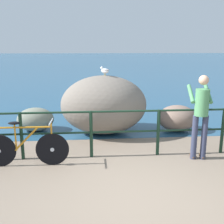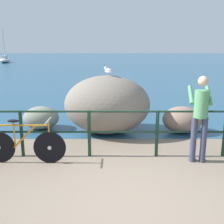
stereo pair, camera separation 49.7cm
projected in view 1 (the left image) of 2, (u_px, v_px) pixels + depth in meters
name	position (u px, v px, depth m)	size (l,w,h in m)	color
ground_plane	(98.00, 74.00, 23.69)	(120.00, 120.00, 0.10)	#756656
sea_surface	(93.00, 59.00, 50.62)	(120.00, 90.00, 0.01)	navy
promenade_railing	(125.00, 128.00, 5.81)	(7.35, 0.07, 1.02)	black
bicycle	(26.00, 147.00, 5.37)	(1.70, 0.48, 0.92)	black
person_at_railing	(201.00, 113.00, 5.58)	(0.51, 0.66, 1.78)	#333851
breakwater_boulder_main	(104.00, 105.00, 7.36)	(2.32, 1.80, 1.58)	slate
breakwater_boulder_left	(35.00, 119.00, 7.64)	(1.02, 0.83, 0.66)	slate
breakwater_boulder_right	(177.00, 118.00, 7.65)	(1.09, 0.94, 0.73)	#7E6659
seagull	(105.00, 70.00, 7.11)	(0.27, 0.30, 0.23)	gold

